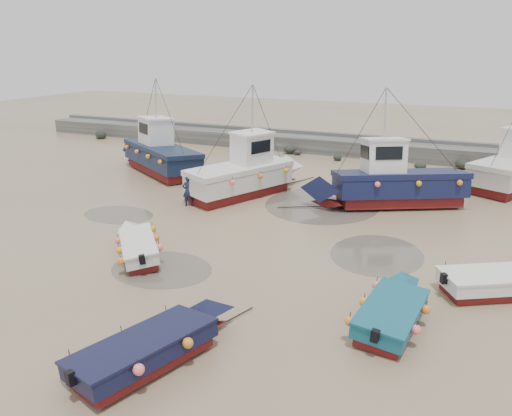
# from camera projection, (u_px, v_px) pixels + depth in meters

# --- Properties ---
(ground) EXTENTS (120.00, 120.00, 0.00)m
(ground) POSITION_uv_depth(u_px,v_px,m) (234.00, 260.00, 20.12)
(ground) COLOR #9C8660
(ground) RESTS_ON ground
(seawall) EXTENTS (60.00, 4.92, 1.50)m
(seawall) POSITION_uv_depth(u_px,v_px,m) (358.00, 148.00, 39.05)
(seawall) COLOR slate
(seawall) RESTS_ON ground
(puddle_a) EXTENTS (4.08, 4.08, 0.01)m
(puddle_a) POSITION_uv_depth(u_px,v_px,m) (162.00, 269.00, 19.36)
(puddle_a) COLOR #585146
(puddle_a) RESTS_ON ground
(puddle_b) EXTENTS (3.80, 3.80, 0.01)m
(puddle_b) POSITION_uv_depth(u_px,v_px,m) (377.00, 254.00, 20.71)
(puddle_b) COLOR #585146
(puddle_b) RESTS_ON ground
(puddle_c) EXTENTS (3.83, 3.83, 0.01)m
(puddle_c) POSITION_uv_depth(u_px,v_px,m) (118.00, 215.00, 25.55)
(puddle_c) COLOR #585146
(puddle_c) RESTS_ON ground
(puddle_d) EXTENTS (6.17, 6.17, 0.01)m
(puddle_d) POSITION_uv_depth(u_px,v_px,m) (322.00, 204.00, 27.21)
(puddle_d) COLOR #585146
(puddle_d) RESTS_ON ground
(dinghy_0) EXTENTS (4.26, 4.72, 1.43)m
(dinghy_0) POSITION_uv_depth(u_px,v_px,m) (139.00, 243.00, 20.47)
(dinghy_0) COLOR maroon
(dinghy_0) RESTS_ON ground
(dinghy_1) EXTENTS (3.25, 6.18, 1.43)m
(dinghy_1) POSITION_uv_depth(u_px,v_px,m) (155.00, 344.00, 13.55)
(dinghy_1) COLOR maroon
(dinghy_1) RESTS_ON ground
(dinghy_2) EXTENTS (2.24, 5.64, 1.43)m
(dinghy_2) POSITION_uv_depth(u_px,v_px,m) (393.00, 307.00, 15.40)
(dinghy_2) COLOR maroon
(dinghy_2) RESTS_ON ground
(dinghy_3) EXTENTS (5.93, 3.92, 1.43)m
(dinghy_3) POSITION_uv_depth(u_px,v_px,m) (511.00, 280.00, 17.26)
(dinghy_3) COLOR maroon
(dinghy_3) RESTS_ON ground
(cabin_boat_0) EXTENTS (9.52, 6.67, 6.22)m
(cabin_boat_0) POSITION_uv_depth(u_px,v_px,m) (157.00, 152.00, 33.87)
(cabin_boat_0) COLOR maroon
(cabin_boat_0) RESTS_ON ground
(cabin_boat_1) EXTENTS (5.16, 9.09, 6.22)m
(cabin_boat_1) POSITION_uv_depth(u_px,v_px,m) (248.00, 172.00, 28.53)
(cabin_boat_1) COLOR maroon
(cabin_boat_1) RESTS_ON ground
(cabin_boat_2) EXTENTS (9.45, 5.97, 6.22)m
(cabin_boat_2) POSITION_uv_depth(u_px,v_px,m) (389.00, 182.00, 26.51)
(cabin_boat_2) COLOR maroon
(cabin_boat_2) RESTS_ON ground
(person) EXTENTS (0.72, 0.69, 1.66)m
(person) POSITION_uv_depth(u_px,v_px,m) (189.00, 206.00, 26.97)
(person) COLOR #191E3B
(person) RESTS_ON ground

